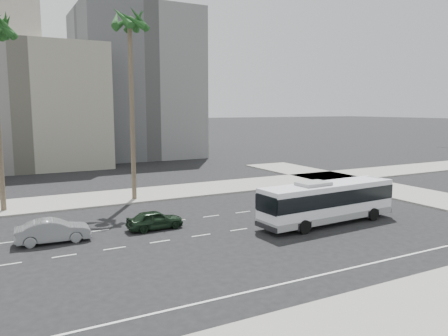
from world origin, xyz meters
TOP-DOWN VIEW (x-y plane):
  - ground at (0.00, 0.00)m, footprint 700.00×700.00m
  - sidewalk_north at (0.00, 15.50)m, footprint 120.00×7.00m
  - sidewalk_south at (0.00, -15.50)m, footprint 120.00×7.00m
  - cross_block_east at (22.00, 0.00)m, footprint 7.00×60.00m
  - midrise_beige_west at (-12.00, 45.00)m, footprint 24.00×18.00m
  - midrise_gray_center at (8.00, 52.00)m, footprint 20.00×20.00m
  - civic_tower at (-2.00, 250.00)m, footprint 42.00×42.00m
  - highrise_right at (45.00, 230.00)m, footprint 26.00×26.00m
  - highrise_far at (70.00, 260.00)m, footprint 22.00×22.00m
  - city_bus at (6.89, -1.60)m, footprint 11.75×3.23m
  - car_a at (-5.28, 3.08)m, footprint 1.73×4.12m
  - car_b at (-12.21, 3.19)m, footprint 1.92×4.77m
  - palm_near at (-3.74, 13.59)m, footprint 5.29×5.29m

SIDE VIEW (x-z plane):
  - ground at x=0.00m, z-range 0.00..0.00m
  - sidewalk_north at x=0.00m, z-range 0.00..0.15m
  - sidewalk_south at x=0.00m, z-range 0.00..0.15m
  - cross_block_east at x=22.00m, z-range 0.00..0.15m
  - car_a at x=-5.28m, z-range 0.00..1.39m
  - car_b at x=-12.21m, z-range 0.00..1.54m
  - city_bus at x=6.89m, z-range 0.08..3.42m
  - midrise_beige_west at x=-12.00m, z-range 0.00..18.00m
  - midrise_gray_center at x=8.00m, z-range 0.00..26.00m
  - palm_near at x=-3.74m, z-range 7.23..25.04m
  - highrise_far at x=70.00m, z-range 0.00..60.00m
  - highrise_right at x=45.00m, z-range 0.00..70.00m
  - civic_tower at x=-2.00m, z-range -25.67..103.33m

